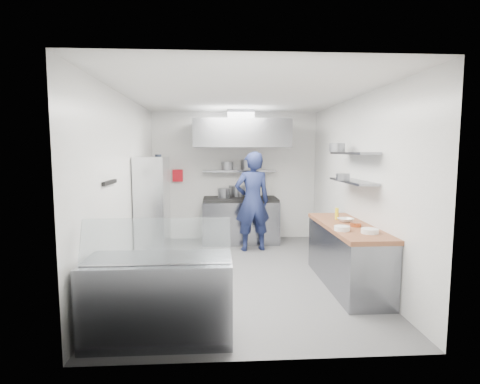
{
  "coord_description": "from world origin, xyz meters",
  "views": [
    {
      "loc": [
        -0.39,
        -5.79,
        1.95
      ],
      "look_at": [
        0.0,
        0.6,
        1.25
      ],
      "focal_mm": 28.0,
      "sensor_mm": 36.0,
      "label": 1
    }
  ],
  "objects": [
    {
      "name": "rack_bin_a",
      "position": [
        -1.53,
        1.03,
        0.8
      ],
      "size": [
        0.16,
        0.2,
        0.18
      ],
      "primitive_type": "cube",
      "color": "white",
      "rests_on": "wire_rack"
    },
    {
      "name": "red_firebox",
      "position": [
        -1.25,
        2.44,
        1.42
      ],
      "size": [
        0.22,
        0.1,
        0.26
      ],
      "primitive_type": "cube",
      "color": "red",
      "rests_on": "wall_back"
    },
    {
      "name": "rack_jar",
      "position": [
        -1.48,
        1.25,
        1.8
      ],
      "size": [
        0.12,
        0.12,
        0.18
      ],
      "primitive_type": "cylinder",
      "color": "black",
      "rests_on": "wire_rack"
    },
    {
      "name": "shelf_pot_b",
      "position": [
        0.28,
        2.46,
        1.65
      ],
      "size": [
        0.3,
        0.3,
        0.22
      ],
      "primitive_type": "cylinder",
      "color": "slate",
      "rests_on": "over_range_shelf"
    },
    {
      "name": "prep_counter_top",
      "position": [
        1.48,
        -0.6,
        0.87
      ],
      "size": [
        0.65,
        2.04,
        0.06
      ],
      "primitive_type": "cube",
      "color": "brown",
      "rests_on": "prep_counter_base"
    },
    {
      "name": "wall_shelf_upper",
      "position": [
        1.64,
        -0.3,
        1.92
      ],
      "size": [
        0.3,
        1.3,
        0.04
      ],
      "primitive_type": "cube",
      "color": "gray",
      "rests_on": "wall_right"
    },
    {
      "name": "squeeze_bottle",
      "position": [
        1.45,
        -0.18,
        0.99
      ],
      "size": [
        0.05,
        0.05,
        0.18
      ],
      "primitive_type": "cylinder",
      "color": "yellow",
      "rests_on": "prep_counter_top"
    },
    {
      "name": "display_glass",
      "position": [
        -1.0,
        -2.12,
        1.07
      ],
      "size": [
        1.47,
        0.19,
        0.42
      ],
      "primitive_type": "cube",
      "rotation": [
        -0.38,
        0.0,
        0.0
      ],
      "color": "silver",
      "rests_on": "display_case"
    },
    {
      "name": "over_range_shelf",
      "position": [
        0.1,
        2.34,
        1.52
      ],
      "size": [
        1.6,
        0.3,
        0.04
      ],
      "primitive_type": "cube",
      "color": "gray",
      "rests_on": "wall_back"
    },
    {
      "name": "hood_duct",
      "position": [
        0.1,
        2.15,
        2.68
      ],
      "size": [
        0.55,
        0.55,
        0.24
      ],
      "primitive_type": "cube",
      "color": "slate",
      "rests_on": "extractor_hood"
    },
    {
      "name": "ceiling",
      "position": [
        0.0,
        0.0,
        2.8
      ],
      "size": [
        5.0,
        5.0,
        0.0
      ],
      "primitive_type": "plane",
      "rotation": [
        3.14,
        0.0,
        0.0
      ],
      "color": "silver",
      "rests_on": "wall_back"
    },
    {
      "name": "knife_strip",
      "position": [
        -1.78,
        -0.9,
        1.55
      ],
      "size": [
        0.04,
        0.55,
        0.05
      ],
      "primitive_type": "cube",
      "color": "black",
      "rests_on": "wall_left"
    },
    {
      "name": "shelf_pot_a",
      "position": [
        -0.17,
        2.24,
        1.63
      ],
      "size": [
        0.25,
        0.25,
        0.18
      ],
      "primitive_type": "cylinder",
      "color": "slate",
      "rests_on": "over_range_shelf"
    },
    {
      "name": "plate_stack_a",
      "position": [
        1.56,
        -1.18,
        0.93
      ],
      "size": [
        0.22,
        0.22,
        0.06
      ],
      "primitive_type": "cylinder",
      "color": "white",
      "rests_on": "prep_counter_top"
    },
    {
      "name": "wall_front",
      "position": [
        0.0,
        -2.5,
        1.4
      ],
      "size": [
        3.6,
        2.8,
        0.02
      ],
      "primitive_type": "cube",
      "rotation": [
        -1.57,
        0.0,
        0.0
      ],
      "color": "white",
      "rests_on": "floor"
    },
    {
      "name": "shelf_pot_d",
      "position": [
        1.54,
        0.16,
        2.01
      ],
      "size": [
        0.25,
        0.25,
        0.14
      ],
      "primitive_type": "cylinder",
      "color": "slate",
      "rests_on": "wall_shelf_upper"
    },
    {
      "name": "wire_rack",
      "position": [
        -1.53,
        0.84,
        0.93
      ],
      "size": [
        0.5,
        0.9,
        1.85
      ],
      "primitive_type": "cube",
      "color": "silver",
      "rests_on": "floor"
    },
    {
      "name": "wall_back",
      "position": [
        0.0,
        2.5,
        1.4
      ],
      "size": [
        3.6,
        2.8,
        0.02
      ],
      "primitive_type": "cube",
      "rotation": [
        1.57,
        0.0,
        0.0
      ],
      "color": "white",
      "rests_on": "floor"
    },
    {
      "name": "mixing_bowl",
      "position": [
        1.52,
        -0.39,
        0.93
      ],
      "size": [
        0.28,
        0.28,
        0.06
      ],
      "primitive_type": "imported",
      "rotation": [
        0.0,
        0.0,
        0.27
      ],
      "color": "white",
      "rests_on": "prep_counter_top"
    },
    {
      "name": "floor",
      "position": [
        0.0,
        0.0,
        0.0
      ],
      "size": [
        5.0,
        5.0,
        0.0
      ],
      "primitive_type": "plane",
      "color": "#4A4A4C",
      "rests_on": "ground"
    },
    {
      "name": "extractor_hood",
      "position": [
        0.1,
        1.93,
        2.3
      ],
      "size": [
        1.9,
        1.15,
        0.55
      ],
      "primitive_type": "cube",
      "color": "gray",
      "rests_on": "wall_back"
    },
    {
      "name": "wall_left",
      "position": [
        -1.8,
        0.0,
        1.4
      ],
      "size": [
        2.8,
        5.0,
        0.02
      ],
      "primitive_type": "cube",
      "rotation": [
        1.57,
        0.0,
        1.57
      ],
      "color": "white",
      "rests_on": "floor"
    },
    {
      "name": "copper_pan",
      "position": [
        1.54,
        -0.74,
        0.93
      ],
      "size": [
        0.15,
        0.15,
        0.06
      ],
      "primitive_type": "cylinder",
      "color": "#B45F32",
      "rests_on": "prep_counter_top"
    },
    {
      "name": "chef",
      "position": [
        0.29,
        1.43,
        0.97
      ],
      "size": [
        0.79,
        0.6,
        1.94
      ],
      "primitive_type": "imported",
      "rotation": [
        0.0,
        0.0,
        3.34
      ],
      "color": "#171F47",
      "rests_on": "floor"
    },
    {
      "name": "shelf_pot_c",
      "position": [
        1.46,
        -0.38,
        1.57
      ],
      "size": [
        0.2,
        0.2,
        0.1
      ],
      "primitive_type": "cylinder",
      "color": "slate",
      "rests_on": "wall_shelf_lower"
    },
    {
      "name": "plate_stack_b",
      "position": [
        1.26,
        -1.0,
        0.93
      ],
      "size": [
        0.21,
        0.21,
        0.06
      ],
      "primitive_type": "cylinder",
      "color": "white",
      "rests_on": "prep_counter_top"
    },
    {
      "name": "stock_pot_left",
      "position": [
        -0.25,
        2.15,
        1.06
      ],
      "size": [
        0.26,
        0.26,
        0.2
      ],
      "primitive_type": "cylinder",
      "color": "slate",
      "rests_on": "cooktop"
    },
    {
      "name": "cooktop",
      "position": [
        0.1,
        2.1,
        0.93
      ],
      "size": [
        1.57,
        0.78,
        0.06
      ],
      "primitive_type": "cube",
      "color": "black",
      "rests_on": "gas_range"
    },
    {
      "name": "stock_pot_mid",
      "position": [
        0.04,
        2.43,
        1.08
      ],
      "size": [
        0.35,
        0.35,
        0.24
      ],
      "primitive_type": "cylinder",
      "color": "slate",
      "rests_on": "cooktop"
    },
    {
      "name": "prep_counter_base",
      "position": [
        1.48,
        -0.6,
        0.42
      ],
      "size": [
        0.62,
        2.0,
        0.84
      ],
      "primitive_type": "cube",
      "color": "gray",
      "rests_on": "floor"
    },
    {
      "name": "gas_range",
      "position": [
        0.1,
        2.1,
        0.45
      ],
      "size": [
        1.6,
        0.8,
        0.9
      ],
      "primitive_type": "cube",
      "color": "gray",
      "rests_on": "floor"
    },
    {
      "name": "wall_right",
      "position": [
        1.8,
        0.0,
        1.4
      ],
      "size": [
        2.8,
        5.0,
        0.02
      ],
      "primitive_type": "cube",
      "rotation": [
        1.57,
        0.0,
        -1.57
      ],
      "color": "white",
      "rests_on": "floor"
    },
    {
      "name": "wall_shelf_lower",
      "position": [
        1.64,
        -0.3,
        1.5
      ],
      "size": [
        0.3,
        1.3,
        0.04
      ],
      "primitive_type": "cube",
      "color": "gray",
      "rests_on": "wall_right"
    },
    {
      "name": "rack_bin_b",
      "position": [
        -1.53,
        1.31,
        1.3
      ],
      "size": [
        0.12,
        0.16,
        0.14
      ],
      "primitive_type": "cube",
      "color": "yellow",
      "rests_on": "wire_rack"
    },
    {
      "name": "display_case",
      "position": [
        -1.0,
        -2.0,
        0.42
      ],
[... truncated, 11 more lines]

